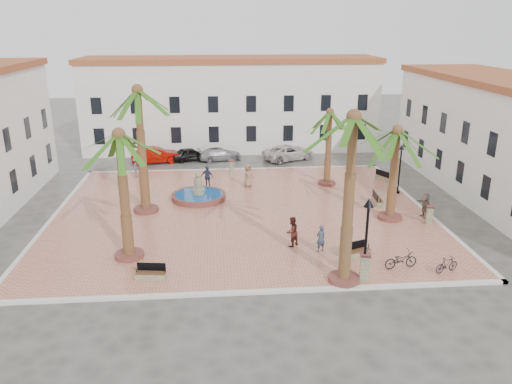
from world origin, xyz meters
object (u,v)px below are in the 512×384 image
bollard_n (231,167)px  palm_nw (138,104)px  bench_ne (384,178)px  lamppost_s (367,226)px  palm_sw (120,150)px  bench_s (151,275)px  bicycle_b (447,265)px  bollard_se (365,267)px  bollard_e (429,215)px  lamppost_e (401,160)px  palm_s (353,136)px  palm_e (396,143)px  cyclist_a (321,238)px  pedestrian_north (136,167)px  palm_ne (330,121)px  car_white (289,152)px  cyclist_b (292,232)px  bench_se (357,253)px  bench_e (377,201)px  litter_bin (343,276)px  car_black (191,154)px  pedestrian_fountain_b (207,177)px  pedestrian_fountain_a (248,176)px  pedestrian_east (425,205)px  bicycle_a (401,260)px  fountain (199,195)px  car_silver (220,154)px

bollard_n → palm_nw: bearing=-126.8°
bench_ne → lamppost_s: lamppost_s is taller
palm_sw → bench_s: 6.77m
bench_ne → bicycle_b: bench_ne is taller
lamppost_s → bollard_se: (0.03, -0.00, -2.27)m
bollard_e → bench_s: bearing=-160.7°
lamppost_e → bicycle_b: 13.36m
palm_s → palm_e: bearing=57.5°
cyclist_a → pedestrian_north: bearing=-73.8°
bench_ne → bollard_e: 9.59m
palm_ne → car_white: bearing=102.5°
lamppost_s → cyclist_b: bearing=124.2°
bollard_e → bench_se: bearing=-143.8°
palm_s → palm_ne: size_ratio=1.41×
palm_s → palm_sw: bearing=162.0°
bench_ne → pedestrian_north: (-20.96, 2.84, 0.62)m
bench_e → litter_bin: size_ratio=2.73×
car_black → car_white: 9.65m
bench_se → palm_ne: bearing=64.1°
bench_ne → bench_se: bearing=128.8°
bench_s → pedestrian_fountain_b: bearing=87.0°
palm_sw → cyclist_b: 10.84m
palm_ne → bench_ne: size_ratio=3.58×
bench_ne → pedestrian_fountain_a: pedestrian_fountain_a is taller
bench_s → pedestrian_east: size_ratio=0.94×
bollard_n → bicycle_a: size_ratio=0.70×
fountain → palm_e: bearing=-21.2°
lamppost_s → car_silver: (-7.06, 25.11, -2.59)m
litter_bin → bicycle_a: 3.70m
fountain → car_silver: (1.75, 11.71, 0.18)m
palm_nw → lamppost_s: 17.27m
palm_ne → cyclist_b: 13.34m
bench_se → car_silver: size_ratio=0.42×
palm_s → palm_ne: 16.55m
bollard_n → bench_ne: bearing=-12.5°
palm_s → litter_bin: bearing=-148.7°
car_black → car_white: bearing=-109.2°
palm_s → bollard_se: (1.04, -0.05, -6.82)m
palm_ne → lamppost_e: bearing=-27.8°
fountain → palm_e: palm_e is taller
cyclist_b → pedestrian_fountain_a: 11.69m
litter_bin → pedestrian_fountain_a: 16.49m
fountain → palm_sw: palm_sw is taller
pedestrian_east → car_white: 17.80m
palm_sw → car_black: 22.29m
bench_e → bench_ne: size_ratio=0.98×
lamppost_e → cyclist_b: bearing=-137.1°
palm_nw → palm_ne: 15.15m
pedestrian_east → car_black: 23.61m
bollard_e → bicycle_a: 7.25m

